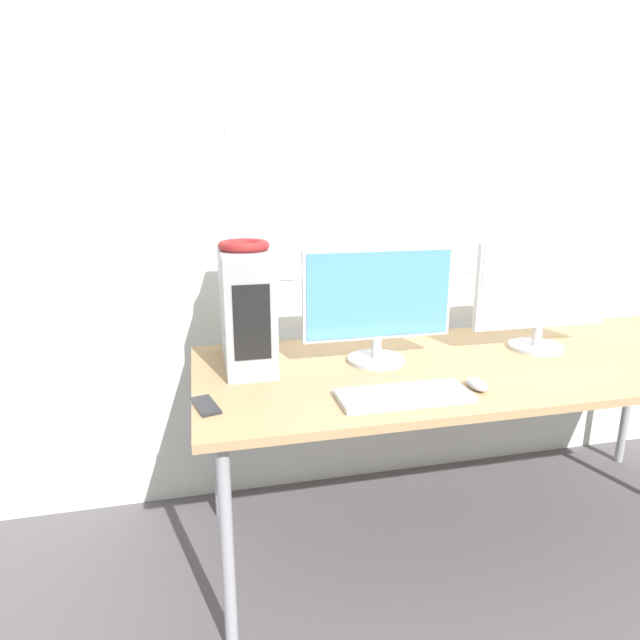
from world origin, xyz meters
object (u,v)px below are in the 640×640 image
(pc_tower, at_px, (246,309))
(keyboard, at_px, (404,395))
(monitor_right_near, at_px, (542,293))
(mouse, at_px, (477,384))
(headphones, at_px, (244,245))
(monitor_main, at_px, (378,302))
(cell_phone, at_px, (206,406))

(pc_tower, distance_m, keyboard, 0.65)
(monitor_right_near, height_order, mouse, monitor_right_near)
(pc_tower, height_order, headphones, headphones)
(monitor_main, distance_m, cell_phone, 0.73)
(monitor_main, relative_size, monitor_right_near, 0.98)
(mouse, bearing_deg, headphones, 149.73)
(headphones, relative_size, monitor_right_near, 0.32)
(pc_tower, xyz_separation_m, headphones, (0.00, 0.00, 0.23))
(cell_phone, bearing_deg, pc_tower, 50.78)
(headphones, bearing_deg, cell_phone, -114.83)
(pc_tower, bearing_deg, monitor_right_near, -4.30)
(headphones, relative_size, keyboard, 0.43)
(monitor_right_near, bearing_deg, monitor_main, -179.89)
(monitor_main, distance_m, keyboard, 0.41)
(monitor_main, height_order, keyboard, monitor_main)
(monitor_main, distance_m, monitor_right_near, 0.68)
(monitor_right_near, distance_m, cell_phone, 1.37)
(monitor_right_near, height_order, keyboard, monitor_right_near)
(keyboard, distance_m, cell_phone, 0.62)
(headphones, height_order, monitor_right_near, headphones)
(headphones, xyz_separation_m, monitor_main, (0.47, -0.09, -0.21))
(headphones, bearing_deg, monitor_main, -10.68)
(pc_tower, bearing_deg, keyboard, -44.28)
(pc_tower, distance_m, headphones, 0.23)
(monitor_main, bearing_deg, pc_tower, 169.42)
(headphones, bearing_deg, monitor_right_near, -4.34)
(headphones, height_order, cell_phone, headphones)
(keyboard, bearing_deg, headphones, 135.67)
(monitor_right_near, xyz_separation_m, keyboard, (-0.71, -0.35, -0.22))
(monitor_right_near, relative_size, keyboard, 1.36)
(pc_tower, distance_m, mouse, 0.84)
(pc_tower, relative_size, mouse, 3.98)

